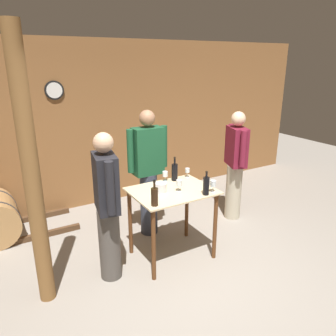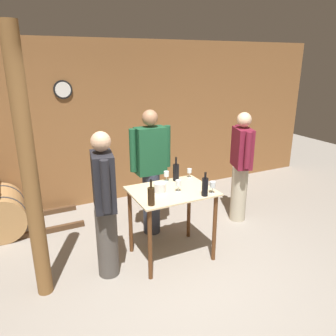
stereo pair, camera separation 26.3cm
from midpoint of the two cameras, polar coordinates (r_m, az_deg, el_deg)
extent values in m
plane|color=gray|center=(3.82, 3.44, -20.21)|extent=(14.00, 14.00, 0.00)
cube|color=brown|center=(5.60, -12.33, 7.38)|extent=(8.40, 0.05, 2.70)
cylinder|color=black|center=(5.30, -20.59, 12.55)|extent=(0.28, 0.03, 0.28)
cylinder|color=white|center=(5.29, -20.57, 12.54)|extent=(0.23, 0.01, 0.23)
cube|color=beige|center=(3.92, -1.18, -4.03)|extent=(0.97, 0.75, 0.02)
cylinder|color=#593319|center=(3.70, -4.62, -13.33)|extent=(0.05, 0.05, 0.87)
cylinder|color=#593319|center=(4.09, 6.36, -10.12)|extent=(0.05, 0.05, 0.87)
cylinder|color=#593319|center=(4.20, -8.41, -9.33)|extent=(0.05, 0.05, 0.87)
cylinder|color=#593319|center=(4.55, 1.63, -6.90)|extent=(0.05, 0.05, 0.87)
cylinder|color=brown|center=(3.33, -24.78, -1.39)|extent=(0.16, 0.16, 2.70)
cylinder|color=black|center=(3.49, -4.52, -5.07)|extent=(0.08, 0.08, 0.20)
cylinder|color=black|center=(3.44, -4.58, -2.88)|extent=(0.02, 0.02, 0.09)
cylinder|color=black|center=(3.42, -4.60, -2.33)|extent=(0.03, 0.03, 0.02)
cylinder|color=black|center=(4.19, -0.63, -0.78)|extent=(0.08, 0.08, 0.22)
cylinder|color=black|center=(4.14, -0.64, 1.27)|extent=(0.02, 0.02, 0.10)
cylinder|color=black|center=(4.13, -0.64, 1.77)|extent=(0.03, 0.03, 0.02)
cylinder|color=black|center=(3.76, 4.68, -3.17)|extent=(0.07, 0.07, 0.21)
cylinder|color=black|center=(3.71, 4.73, -1.13)|extent=(0.02, 0.02, 0.07)
cylinder|color=black|center=(3.70, 4.74, -0.76)|extent=(0.03, 0.03, 0.02)
cylinder|color=silver|center=(3.88, -0.01, -4.08)|extent=(0.06, 0.06, 0.00)
cylinder|color=silver|center=(3.87, -0.01, -3.60)|extent=(0.01, 0.01, 0.07)
cylinder|color=silver|center=(3.84, -0.01, -2.63)|extent=(0.07, 0.07, 0.07)
cylinder|color=silver|center=(4.21, -2.28, -2.27)|extent=(0.06, 0.06, 0.00)
cylinder|color=silver|center=(4.20, -2.29, -1.86)|extent=(0.01, 0.01, 0.06)
cylinder|color=silver|center=(4.17, -2.30, -1.04)|extent=(0.07, 0.07, 0.07)
cylinder|color=silver|center=(3.88, 5.89, -4.18)|extent=(0.06, 0.06, 0.00)
cylinder|color=silver|center=(3.87, 5.91, -3.68)|extent=(0.01, 0.01, 0.07)
cylinder|color=silver|center=(3.84, 5.94, -2.71)|extent=(0.07, 0.07, 0.07)
cylinder|color=silver|center=(4.34, 1.65, -1.60)|extent=(0.06, 0.06, 0.00)
cylinder|color=silver|center=(4.33, 1.65, -1.18)|extent=(0.01, 0.01, 0.06)
cylinder|color=silver|center=(4.31, 1.66, -0.42)|extent=(0.06, 0.06, 0.06)
cylinder|color=silver|center=(3.85, -3.25, -3.45)|extent=(0.14, 0.14, 0.11)
cylinder|color=#333847|center=(4.65, -4.99, -6.22)|extent=(0.24, 0.24, 0.90)
cube|color=#194C2D|center=(4.39, -5.27, 2.94)|extent=(0.40, 0.22, 0.64)
sphere|color=#9E7051|center=(4.29, -5.44, 8.67)|extent=(0.21, 0.21, 0.21)
cylinder|color=#194C2D|center=(4.48, -2.39, 3.77)|extent=(0.09, 0.09, 0.57)
cylinder|color=#194C2D|center=(4.28, -8.31, 2.89)|extent=(0.09, 0.09, 0.57)
cylinder|color=#4C4742|center=(3.83, -12.12, -12.79)|extent=(0.24, 0.24, 0.84)
cube|color=black|center=(3.51, -12.91, -2.55)|extent=(0.29, 0.43, 0.62)
sphere|color=tan|center=(3.39, -13.42, 4.30)|extent=(0.21, 0.21, 0.21)
cylinder|color=black|center=(3.27, -12.33, -3.52)|extent=(0.09, 0.09, 0.55)
cylinder|color=black|center=(3.74, -13.47, -0.81)|extent=(0.09, 0.09, 0.55)
cylinder|color=#B7AD93|center=(5.16, 9.91, -4.08)|extent=(0.24, 0.24, 0.86)
cube|color=maroon|center=(4.93, 10.36, 3.69)|extent=(0.34, 0.45, 0.58)
sphere|color=beige|center=(4.85, 10.64, 8.43)|extent=(0.21, 0.21, 0.21)
cylinder|color=maroon|center=(5.15, 9.42, 4.70)|extent=(0.09, 0.09, 0.52)
cylinder|color=maroon|center=(4.70, 11.43, 3.26)|extent=(0.09, 0.09, 0.52)
camera|label=1|loc=(0.13, -91.92, -0.64)|focal=35.00mm
camera|label=2|loc=(0.13, 88.08, 0.64)|focal=35.00mm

